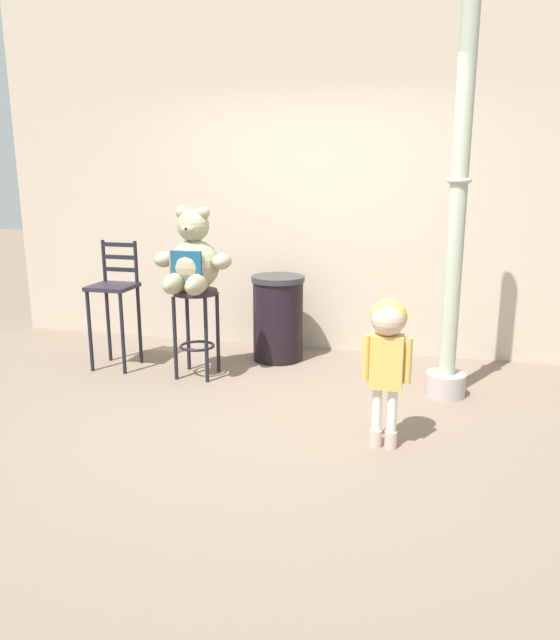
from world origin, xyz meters
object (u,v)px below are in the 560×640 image
(child_walking, at_px, (388,341))
(trash_bin, at_px, (278,318))
(bar_stool_with_teddy, at_px, (196,315))
(lamppost, at_px, (454,252))
(bar_chair_empty, at_px, (115,295))
(teddy_bear, at_px, (193,260))

(child_walking, xyz_separation_m, trash_bin, (-1.11, 1.64, -0.30))
(bar_stool_with_teddy, height_order, child_walking, child_walking)
(lamppost, bearing_deg, child_walking, -110.57)
(trash_bin, distance_m, bar_chair_empty, 1.47)
(teddy_bear, bearing_deg, bar_stool_with_teddy, 90.00)
(child_walking, relative_size, trash_bin, 1.23)
(lamppost, bearing_deg, trash_bin, 158.29)
(bar_stool_with_teddy, height_order, trash_bin, trash_bin)
(child_walking, xyz_separation_m, lamppost, (0.39, 1.04, 0.43))
(bar_stool_with_teddy, xyz_separation_m, bar_chair_empty, (-0.79, 0.07, 0.12))
(child_walking, bearing_deg, lamppost, -75.93)
(lamppost, relative_size, bar_chair_empty, 2.54)
(bar_stool_with_teddy, distance_m, child_walking, 1.95)
(teddy_bear, height_order, child_walking, teddy_bear)
(lamppost, bearing_deg, bar_stool_with_teddy, -179.24)
(child_walking, bearing_deg, bar_stool_with_teddy, 3.29)
(bar_chair_empty, bearing_deg, trash_bin, 22.58)
(bar_chair_empty, bearing_deg, lamppost, -0.86)
(bar_stool_with_teddy, bearing_deg, bar_chair_empty, 174.93)
(teddy_bear, bearing_deg, trash_bin, 50.21)
(bar_stool_with_teddy, height_order, bar_chair_empty, bar_chair_empty)
(child_walking, height_order, trash_bin, child_walking)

